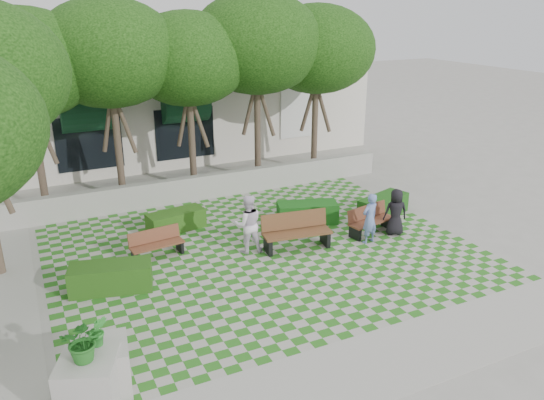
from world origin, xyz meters
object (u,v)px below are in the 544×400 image
person_blue (370,218)px  bench_west (157,244)px  planter_front (88,373)px  bench_mid (296,232)px  bench_east (370,220)px  hedge_midleft (176,221)px  person_white (248,224)px  person_dark (396,212)px  hedge_west (111,277)px  planter_back (103,365)px  hedge_east (383,206)px  hedge_midright (307,213)px

person_blue → bench_west: bearing=-29.0°
planter_front → bench_mid: bearing=33.2°
bench_west → person_blue: bearing=-23.7°
bench_east → hedge_midleft: 6.23m
person_white → person_dark: bearing=-179.0°
hedge_west → planter_front: size_ratio=1.14×
hedge_midleft → hedge_west: size_ratio=0.90×
hedge_west → planter_back: planter_back is taller
hedge_east → person_blue: (-1.76, -1.62, 0.45)m
planter_back → bench_east: bearing=23.5°
hedge_midright → planter_front: size_ratio=1.10×
hedge_midright → bench_mid: bearing=-129.0°
bench_east → person_white: 4.10m
hedge_midleft → person_blue: bearing=-34.8°
hedge_west → planter_back: size_ratio=1.25×
hedge_east → person_dark: size_ratio=1.30×
hedge_midleft → hedge_west: bearing=-130.6°
hedge_west → planter_front: planter_front is taller
bench_mid → bench_east: bearing=6.9°
bench_west → hedge_west: 2.06m
bench_east → bench_west: (-6.55, 1.29, -0.03)m
bench_mid → planter_back: (-6.22, -3.90, 0.02)m
hedge_midleft → person_white: 2.94m
bench_mid → planter_front: 7.79m
hedge_east → person_white: person_white is taller
bench_east → person_dark: person_dark is taller
person_blue → hedge_west: bearing=-15.6°
bench_west → planter_back: (-2.33, -5.15, 0.15)m
person_dark → hedge_west: bearing=17.0°
bench_mid → person_blue: bearing=-8.1°
bench_east → person_dark: 0.83m
planter_front → hedge_midleft: bearing=62.9°
hedge_east → hedge_west: bearing=-173.2°
hedge_midright → person_dark: bearing=-45.6°
planter_front → planter_back: planter_front is taller
bench_mid → person_white: person_white is taller
person_dark → person_white: 4.76m
hedge_midleft → person_dark: bearing=-28.7°
person_blue → person_white: bearing=-27.7°
bench_east → hedge_midleft: bearing=140.6°
bench_mid → planter_back: planter_back is taller
bench_mid → hedge_midright: 2.02m
bench_east → hedge_east: 1.65m
bench_west → planter_front: bearing=-121.9°
hedge_midright → planter_back: planter_back is taller
bench_east → hedge_east: (1.29, 1.04, -0.08)m
bench_west → hedge_west: size_ratio=0.78×
hedge_midright → person_white: size_ratio=1.12×
bench_west → person_dark: (7.17, -1.73, 0.36)m
bench_mid → hedge_east: bearing=22.0°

